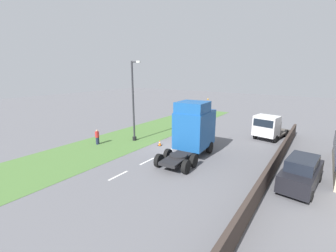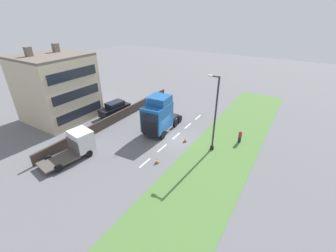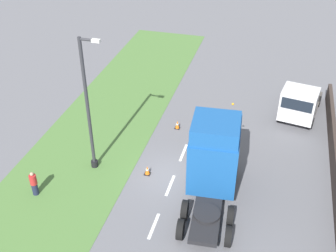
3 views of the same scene
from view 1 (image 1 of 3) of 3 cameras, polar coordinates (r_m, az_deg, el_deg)
name	(u,v)px [view 1 (image 1 of 3)]	position (r m, az deg, el deg)	size (l,w,h in m)	color
ground_plane	(173,148)	(21.79, 1.33, -5.69)	(120.00, 120.00, 0.00)	slate
grass_verge	(128,138)	(25.43, -10.02, -3.02)	(7.00, 44.00, 0.01)	#4C7538
lane_markings	(169,150)	(21.24, 0.28, -6.20)	(0.16, 14.60, 0.00)	white
boundary_wall	(275,163)	(18.51, 25.52, -8.52)	(0.25, 24.00, 1.31)	#382D28
lorry_cab	(193,129)	(19.66, 6.49, -0.65)	(3.11, 6.97, 4.90)	black
flatbed_truck	(268,127)	(26.36, 24.02, -0.23)	(3.19, 5.74, 2.71)	silver
parked_car	(301,172)	(16.85, 30.74, -10.11)	(2.31, 4.84, 2.01)	black
lamp_post	(134,106)	(23.63, -8.72, 5.03)	(1.33, 0.42, 8.25)	black
pedestrian	(97,137)	(23.85, -17.52, -2.74)	(0.39, 0.39, 1.53)	#1E233D
traffic_cone_lead	(190,132)	(26.38, 5.54, -1.64)	(0.36, 0.36, 0.58)	black
traffic_cone_trailing	(160,143)	(22.48, -2.11, -4.31)	(0.36, 0.36, 0.58)	black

